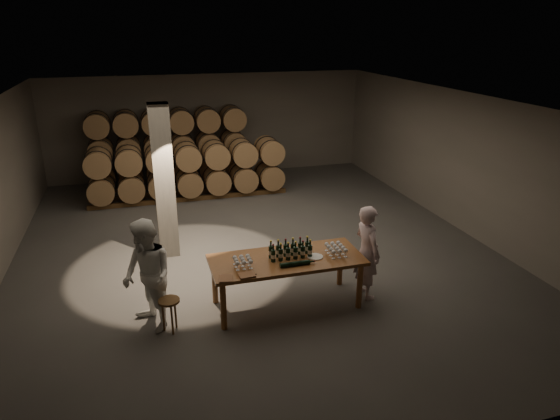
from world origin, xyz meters
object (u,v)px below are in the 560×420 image
object	(u,v)px
bottle_cluster	(290,251)
tasting_table	(287,264)
stool	(169,305)
person_woman	(148,276)
person_man	(367,252)
notebook_near	(247,275)
plate	(315,257)

from	to	relation	value
bottle_cluster	tasting_table	bearing A→B (deg)	-165.59
stool	person_woman	xyz separation A→B (m)	(-0.28, 0.20, 0.46)
bottle_cluster	person_woman	size ratio (longest dim) A/B	0.40
bottle_cluster	person_woman	bearing A→B (deg)	-178.42
person_man	person_woman	distance (m)	3.75
bottle_cluster	notebook_near	distance (m)	0.98
stool	person_man	size ratio (longest dim) A/B	0.33
tasting_table	notebook_near	distance (m)	0.91
stool	tasting_table	bearing A→B (deg)	7.03
plate	notebook_near	xyz separation A→B (m)	(-1.27, -0.35, 0.01)
tasting_table	stool	xyz separation A→B (m)	(-2.01, -0.25, -0.33)
notebook_near	person_woman	bearing A→B (deg)	161.07
tasting_table	notebook_near	bearing A→B (deg)	-151.09
plate	person_woman	world-z (taller)	person_woman
stool	bottle_cluster	bearing A→B (deg)	7.30
bottle_cluster	notebook_near	bearing A→B (deg)	-152.23
tasting_table	notebook_near	world-z (taller)	notebook_near
notebook_near	bottle_cluster	bearing A→B (deg)	23.32
tasting_table	plate	xyz separation A→B (m)	(0.48, -0.09, 0.11)
tasting_table	person_man	bearing A→B (deg)	-2.91
tasting_table	person_man	world-z (taller)	person_man
bottle_cluster	person_man	xyz separation A→B (m)	(1.38, -0.09, -0.15)
person_man	plate	bearing A→B (deg)	82.00
bottle_cluster	plate	world-z (taller)	bottle_cluster
person_man	notebook_near	bearing A→B (deg)	90.28
plate	notebook_near	world-z (taller)	notebook_near
tasting_table	bottle_cluster	size ratio (longest dim) A/B	3.56
notebook_near	person_woman	distance (m)	1.55
bottle_cluster	notebook_near	xyz separation A→B (m)	(-0.86, -0.45, -0.10)
person_woman	tasting_table	bearing A→B (deg)	66.41
person_man	stool	bearing A→B (deg)	84.02
bottle_cluster	person_woman	xyz separation A→B (m)	(-2.37, -0.07, -0.09)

